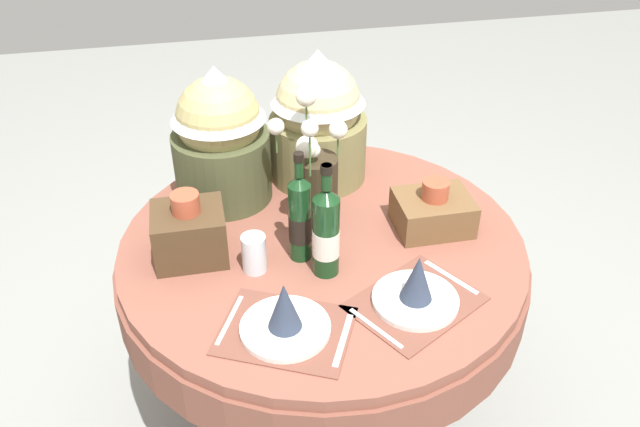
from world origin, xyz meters
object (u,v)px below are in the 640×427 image
at_px(place_setting_right, 416,290).
at_px(woven_basket_side_left, 189,232).
at_px(flower_vase, 315,179).
at_px(wine_bottle_centre, 326,232).
at_px(dining_table, 322,273).
at_px(woven_basket_side_right, 433,211).
at_px(place_setting_left, 285,318).
at_px(tumbler_mid, 254,253).
at_px(wine_bottle_left, 300,218).
at_px(gift_tub_back_centre, 318,113).
at_px(gift_tub_back_left, 220,131).

bearing_deg(place_setting_right, woven_basket_side_left, 150.23).
height_order(flower_vase, woven_basket_side_left, flower_vase).
relative_size(flower_vase, wine_bottle_centre, 1.20).
height_order(dining_table, woven_basket_side_right, woven_basket_side_right).
height_order(place_setting_left, flower_vase, flower_vase).
relative_size(dining_table, woven_basket_side_left, 5.85).
bearing_deg(wine_bottle_centre, place_setting_left, -125.27).
bearing_deg(tumbler_mid, woven_basket_side_left, 149.82).
distance_m(wine_bottle_left, gift_tub_back_centre, 0.48).
height_order(dining_table, gift_tub_back_left, gift_tub_back_left).
distance_m(flower_vase, woven_basket_side_left, 0.41).
bearing_deg(tumbler_mid, place_setting_left, -80.32).
distance_m(wine_bottle_centre, woven_basket_side_right, 0.41).
distance_m(dining_table, woven_basket_side_left, 0.46).
xyz_separation_m(dining_table, wine_bottle_centre, (-0.02, -0.15, 0.27)).
bearing_deg(wine_bottle_centre, wine_bottle_left, 125.60).
xyz_separation_m(gift_tub_back_left, woven_basket_side_left, (-0.13, -0.31, -0.16)).
bearing_deg(place_setting_left, place_setting_right, 5.48).
relative_size(tumbler_mid, woven_basket_side_right, 0.50).
bearing_deg(tumbler_mid, woven_basket_side_right, 9.29).
relative_size(place_setting_right, wine_bottle_centre, 1.18).
bearing_deg(gift_tub_back_left, wine_bottle_centre, -61.52).
xyz_separation_m(dining_table, tumbler_mid, (-0.22, -0.10, 0.19)).
height_order(tumbler_mid, woven_basket_side_right, woven_basket_side_right).
xyz_separation_m(flower_vase, tumbler_mid, (-0.22, -0.19, -0.11)).
bearing_deg(place_setting_right, tumbler_mid, 150.41).
xyz_separation_m(tumbler_mid, woven_basket_side_left, (-0.18, 0.10, 0.03)).
xyz_separation_m(flower_vase, wine_bottle_left, (-0.08, -0.16, -0.03)).
height_order(wine_bottle_left, wine_bottle_centre, wine_bottle_centre).
relative_size(flower_vase, woven_basket_side_left, 1.97).
xyz_separation_m(dining_table, place_setting_left, (-0.18, -0.37, 0.18)).
bearing_deg(woven_basket_side_left, place_setting_left, -59.09).
bearing_deg(gift_tub_back_left, woven_basket_side_left, -112.24).
xyz_separation_m(place_setting_left, wine_bottle_centre, (0.16, 0.22, 0.09)).
xyz_separation_m(gift_tub_back_left, woven_basket_side_right, (0.63, -0.32, -0.19)).
bearing_deg(wine_bottle_left, gift_tub_back_centre, 72.07).
height_order(dining_table, wine_bottle_left, wine_bottle_left).
bearing_deg(woven_basket_side_right, tumbler_mid, -170.71).
height_order(dining_table, woven_basket_side_left, woven_basket_side_left).
distance_m(dining_table, wine_bottle_centre, 0.31).
bearing_deg(woven_basket_side_right, gift_tub_back_left, 153.04).
distance_m(place_setting_left, flower_vase, 0.51).
relative_size(tumbler_mid, gift_tub_back_left, 0.25).
xyz_separation_m(wine_bottle_left, gift_tub_back_left, (-0.19, 0.38, 0.11)).
bearing_deg(place_setting_left, wine_bottle_centre, 54.73).
xyz_separation_m(wine_bottle_left, tumbler_mid, (-0.14, -0.03, -0.08)).
height_order(place_setting_left, wine_bottle_centre, wine_bottle_centre).
distance_m(tumbler_mid, gift_tub_back_centre, 0.59).
relative_size(place_setting_left, tumbler_mid, 3.56).
bearing_deg(wine_bottle_left, woven_basket_side_left, 167.65).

